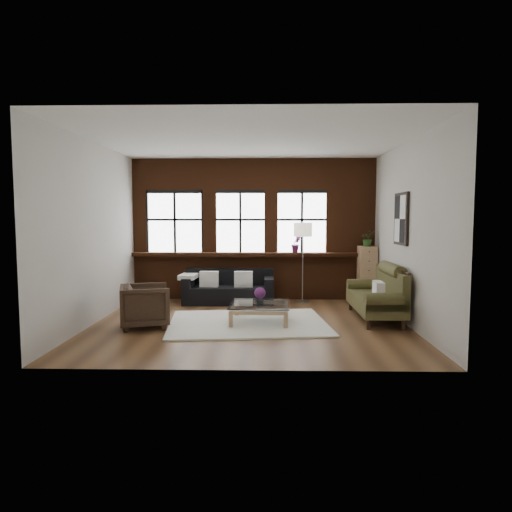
{
  "coord_description": "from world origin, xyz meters",
  "views": [
    {
      "loc": [
        0.3,
        -7.97,
        1.88
      ],
      "look_at": [
        0.1,
        0.6,
        1.15
      ],
      "focal_mm": 32.0,
      "sensor_mm": 36.0,
      "label": 1
    }
  ],
  "objects_px": {
    "dark_sofa": "(229,287)",
    "vase": "(260,299)",
    "coffee_table": "(260,313)",
    "floor_lamp": "(303,259)",
    "drawer_chest": "(367,274)",
    "vintage_settee": "(375,292)",
    "armchair": "(145,306)"
  },
  "relations": [
    {
      "from": "armchair",
      "to": "floor_lamp",
      "type": "bearing_deg",
      "value": -67.13
    },
    {
      "from": "vintage_settee",
      "to": "dark_sofa",
      "type": "bearing_deg",
      "value": 151.85
    },
    {
      "from": "drawer_chest",
      "to": "floor_lamp",
      "type": "relative_size",
      "value": 0.65
    },
    {
      "from": "vintage_settee",
      "to": "drawer_chest",
      "type": "distance_m",
      "value": 1.77
    },
    {
      "from": "dark_sofa",
      "to": "vintage_settee",
      "type": "height_order",
      "value": "vintage_settee"
    },
    {
      "from": "vintage_settee",
      "to": "armchair",
      "type": "height_order",
      "value": "vintage_settee"
    },
    {
      "from": "coffee_table",
      "to": "vase",
      "type": "bearing_deg",
      "value": 26.57
    },
    {
      "from": "dark_sofa",
      "to": "floor_lamp",
      "type": "xyz_separation_m",
      "value": [
        1.62,
        0.15,
        0.6
      ]
    },
    {
      "from": "coffee_table",
      "to": "armchair",
      "type": "bearing_deg",
      "value": -169.31
    },
    {
      "from": "vintage_settee",
      "to": "floor_lamp",
      "type": "distance_m",
      "value": 2.1
    },
    {
      "from": "dark_sofa",
      "to": "drawer_chest",
      "type": "height_order",
      "value": "drawer_chest"
    },
    {
      "from": "vintage_settee",
      "to": "drawer_chest",
      "type": "xyz_separation_m",
      "value": [
        0.23,
        1.75,
        0.11
      ]
    },
    {
      "from": "vintage_settee",
      "to": "drawer_chest",
      "type": "height_order",
      "value": "drawer_chest"
    },
    {
      "from": "floor_lamp",
      "to": "dark_sofa",
      "type": "bearing_deg",
      "value": -174.78
    },
    {
      "from": "vintage_settee",
      "to": "floor_lamp",
      "type": "height_order",
      "value": "floor_lamp"
    },
    {
      "from": "coffee_table",
      "to": "floor_lamp",
      "type": "height_order",
      "value": "floor_lamp"
    },
    {
      "from": "coffee_table",
      "to": "dark_sofa",
      "type": "bearing_deg",
      "value": 111.02
    },
    {
      "from": "vintage_settee",
      "to": "floor_lamp",
      "type": "bearing_deg",
      "value": 125.95
    },
    {
      "from": "dark_sofa",
      "to": "drawer_chest",
      "type": "bearing_deg",
      "value": 4.49
    },
    {
      "from": "floor_lamp",
      "to": "vase",
      "type": "bearing_deg",
      "value": -114.62
    },
    {
      "from": "coffee_table",
      "to": "floor_lamp",
      "type": "xyz_separation_m",
      "value": [
        0.91,
        1.99,
        0.79
      ]
    },
    {
      "from": "vintage_settee",
      "to": "floor_lamp",
      "type": "xyz_separation_m",
      "value": [
        -1.2,
        1.66,
        0.45
      ]
    },
    {
      "from": "coffee_table",
      "to": "vintage_settee",
      "type": "bearing_deg",
      "value": 8.95
    },
    {
      "from": "drawer_chest",
      "to": "vase",
      "type": "bearing_deg",
      "value": -138.38
    },
    {
      "from": "drawer_chest",
      "to": "armchair",
      "type": "bearing_deg",
      "value": -150.32
    },
    {
      "from": "vintage_settee",
      "to": "vase",
      "type": "bearing_deg",
      "value": -171.05
    },
    {
      "from": "vintage_settee",
      "to": "floor_lamp",
      "type": "relative_size",
      "value": 0.99
    },
    {
      "from": "dark_sofa",
      "to": "vase",
      "type": "height_order",
      "value": "dark_sofa"
    },
    {
      "from": "armchair",
      "to": "dark_sofa",
      "type": "bearing_deg",
      "value": -46.02
    },
    {
      "from": "vase",
      "to": "drawer_chest",
      "type": "bearing_deg",
      "value": 41.62
    },
    {
      "from": "armchair",
      "to": "floor_lamp",
      "type": "distance_m",
      "value": 3.77
    },
    {
      "from": "vintage_settee",
      "to": "drawer_chest",
      "type": "relative_size",
      "value": 1.53
    }
  ]
}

